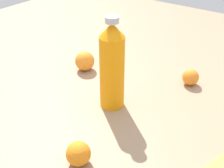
# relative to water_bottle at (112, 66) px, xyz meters

# --- Properties ---
(ground_plane) EXTENTS (2.40, 2.40, 0.00)m
(ground_plane) POSITION_rel_water_bottle_xyz_m (0.01, -0.03, -0.15)
(ground_plane) COLOR #9E7F60
(water_bottle) EXTENTS (0.08, 0.08, 0.30)m
(water_bottle) POSITION_rel_water_bottle_xyz_m (0.00, 0.00, 0.00)
(water_bottle) COLOR orange
(water_bottle) RESTS_ON ground_plane
(orange_0) EXTENTS (0.06, 0.06, 0.06)m
(orange_0) POSITION_rel_water_bottle_xyz_m (0.09, -0.26, -0.11)
(orange_0) COLOR orange
(orange_0) RESTS_ON ground_plane
(orange_1) EXTENTS (0.06, 0.06, 0.06)m
(orange_1) POSITION_rel_water_bottle_xyz_m (0.15, 0.28, -0.12)
(orange_1) COLOR orange
(orange_1) RESTS_ON ground_plane
(orange_2) EXTENTS (0.08, 0.08, 0.08)m
(orange_2) POSITION_rel_water_bottle_xyz_m (-0.23, 0.13, -0.11)
(orange_2) COLOR orange
(orange_2) RESTS_ON ground_plane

